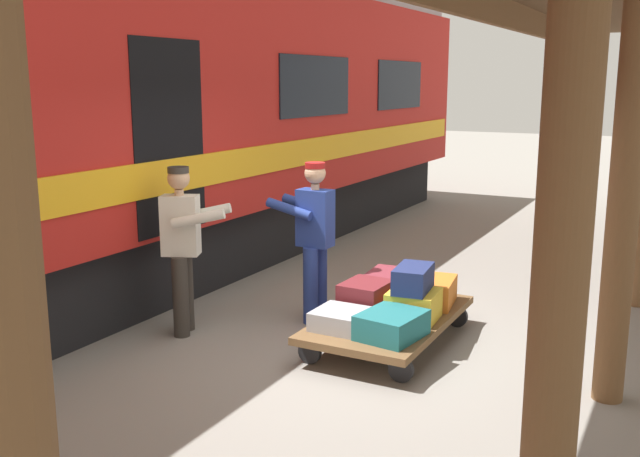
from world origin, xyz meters
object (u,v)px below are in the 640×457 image
object	(u,v)px
suitcase_burgundy_valise	(387,284)
suitcase_navy_fabric	(413,279)
luggage_cart	(389,319)
suitcase_teal_softside	(392,325)
porter_in_overalls	(314,236)
suitcase_maroon_trunk	(366,297)
suitcase_yellow_case	(414,305)
suitcase_gray_aluminum	(341,319)
train_car	(65,123)
suitcase_orange_carryall	(432,291)
porter_by_door	(183,244)

from	to	relation	value
suitcase_burgundy_valise	suitcase_navy_fabric	distance (m)	0.77
luggage_cart	suitcase_teal_softside	xyz separation A→B (m)	(-0.25, 0.55, 0.16)
suitcase_burgundy_valise	porter_in_overalls	xyz separation A→B (m)	(0.74, 0.26, 0.49)
suitcase_maroon_trunk	suitcase_yellow_case	world-z (taller)	suitcase_maroon_trunk
suitcase_yellow_case	suitcase_navy_fabric	xyz separation A→B (m)	(0.02, -0.01, 0.26)
suitcase_gray_aluminum	suitcase_teal_softside	bearing A→B (deg)	180.00
train_car	luggage_cart	size ratio (longest dim) A/B	9.23
suitcase_orange_carryall	porter_by_door	xyz separation A→B (m)	(2.20, 1.22, 0.50)
luggage_cart	suitcase_orange_carryall	bearing A→B (deg)	-114.44
suitcase_teal_softside	suitcase_maroon_trunk	size ratio (longest dim) A/B	1.19
suitcase_gray_aluminum	suitcase_yellow_case	bearing A→B (deg)	-132.26
porter_by_door	suitcase_teal_softside	bearing A→B (deg)	-176.88
luggage_cart	suitcase_gray_aluminum	bearing A→B (deg)	65.56
suitcase_burgundy_valise	suitcase_orange_carryall	size ratio (longest dim) A/B	0.91
suitcase_orange_carryall	porter_by_door	distance (m)	2.56
suitcase_navy_fabric	suitcase_teal_softside	bearing A→B (deg)	91.54
suitcase_navy_fabric	porter_by_door	distance (m)	2.30
suitcase_orange_carryall	suitcase_yellow_case	bearing A→B (deg)	90.00
suitcase_maroon_trunk	porter_in_overalls	distance (m)	0.93
suitcase_maroon_trunk	suitcase_yellow_case	size ratio (longest dim) A/B	1.02
suitcase_yellow_case	suitcase_orange_carryall	size ratio (longest dim) A/B	0.83
porter_by_door	suitcase_maroon_trunk	bearing A→B (deg)	-158.55
train_car	suitcase_yellow_case	xyz separation A→B (m)	(-4.09, -0.32, -1.63)
suitcase_yellow_case	suitcase_navy_fabric	distance (m)	0.26
suitcase_gray_aluminum	suitcase_maroon_trunk	bearing A→B (deg)	-90.00
train_car	suitcase_yellow_case	size ratio (longest dim) A/B	38.44
luggage_cart	suitcase_burgundy_valise	size ratio (longest dim) A/B	3.78
suitcase_maroon_trunk	suitcase_burgundy_valise	bearing A→B (deg)	-90.00
suitcase_orange_carryall	train_car	bearing A→B (deg)	12.02
suitcase_navy_fabric	train_car	bearing A→B (deg)	4.68
suitcase_maroon_trunk	porter_in_overalls	world-z (taller)	porter_in_overalls
suitcase_navy_fabric	porter_by_door	xyz separation A→B (m)	(2.18, 0.68, 0.24)
suitcase_yellow_case	suitcase_gray_aluminum	distance (m)	0.74
suitcase_teal_softside	suitcase_maroon_trunk	distance (m)	0.74
suitcase_navy_fabric	porter_by_door	world-z (taller)	porter_by_door
train_car	porter_by_door	world-z (taller)	train_car
suitcase_teal_softside	suitcase_gray_aluminum	size ratio (longest dim) A/B	1.23
train_car	porter_in_overalls	world-z (taller)	train_car
suitcase_maroon_trunk	porter_by_door	size ratio (longest dim) A/B	0.29
luggage_cart	porter_in_overalls	bearing A→B (deg)	-16.24
suitcase_teal_softside	suitcase_orange_carryall	bearing A→B (deg)	-90.00
luggage_cart	suitcase_maroon_trunk	size ratio (longest dim) A/B	4.07
train_car	suitcase_yellow_case	world-z (taller)	train_car
suitcase_maroon_trunk	suitcase_navy_fabric	size ratio (longest dim) A/B	0.95
suitcase_gray_aluminum	porter_by_door	distance (m)	1.79
luggage_cart	suitcase_teal_softside	size ratio (longest dim) A/B	3.43
suitcase_orange_carryall	suitcase_gray_aluminum	bearing A→B (deg)	65.56
suitcase_burgundy_valise	suitcase_gray_aluminum	distance (m)	1.10
suitcase_yellow_case	train_car	bearing A→B (deg)	4.52
luggage_cart	suitcase_navy_fabric	size ratio (longest dim) A/B	3.85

